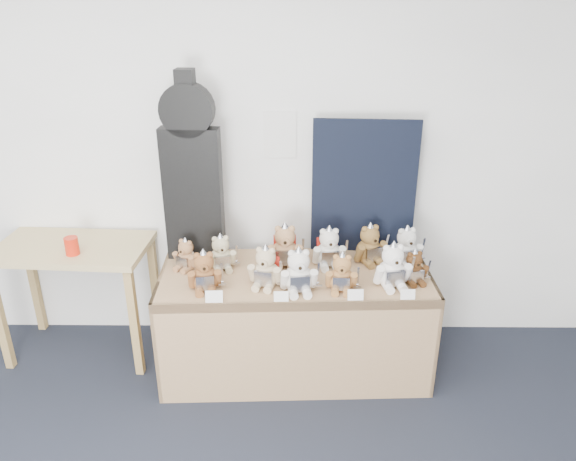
{
  "coord_description": "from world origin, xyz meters",
  "views": [
    {
      "loc": [
        0.84,
        -1.01,
        2.34
      ],
      "look_at": [
        0.81,
        1.94,
        1.03
      ],
      "focal_mm": 35.0,
      "sensor_mm": 36.0,
      "label": 1
    }
  ],
  "objects_px": {
    "teddy_front_end": "(414,268)",
    "teddy_back_centre_right": "(329,249)",
    "teddy_back_end": "(406,248)",
    "teddy_back_right": "(370,245)",
    "display_table": "(296,300)",
    "side_table": "(75,263)",
    "teddy_back_centre_left": "(285,247)",
    "teddy_front_left": "(266,268)",
    "teddy_front_right": "(342,274)",
    "guitar_case": "(192,171)",
    "teddy_front_far_right": "(392,267)",
    "teddy_back_far_left": "(186,255)",
    "teddy_back_left": "(221,254)",
    "red_cup": "(72,246)",
    "teddy_front_centre": "(299,272)",
    "teddy_front_far_left": "(205,273)"
  },
  "relations": [
    {
      "from": "teddy_back_centre_left",
      "to": "teddy_back_far_left",
      "type": "distance_m",
      "value": 0.62
    },
    {
      "from": "teddy_front_far_left",
      "to": "teddy_back_right",
      "type": "xyz_separation_m",
      "value": [
        1.0,
        0.36,
        0.01
      ]
    },
    {
      "from": "teddy_front_end",
      "to": "teddy_back_far_left",
      "type": "bearing_deg",
      "value": 159.2
    },
    {
      "from": "red_cup",
      "to": "teddy_back_left",
      "type": "bearing_deg",
      "value": 1.12
    },
    {
      "from": "teddy_front_left",
      "to": "teddy_front_right",
      "type": "height_order",
      "value": "teddy_front_left"
    },
    {
      "from": "red_cup",
      "to": "teddy_front_end",
      "type": "bearing_deg",
      "value": -4.01
    },
    {
      "from": "side_table",
      "to": "red_cup",
      "type": "distance_m",
      "value": 0.23
    },
    {
      "from": "teddy_back_right",
      "to": "display_table",
      "type": "bearing_deg",
      "value": -177.0
    },
    {
      "from": "teddy_back_far_left",
      "to": "side_table",
      "type": "bearing_deg",
      "value": -161.96
    },
    {
      "from": "display_table",
      "to": "teddy_back_centre_right",
      "type": "distance_m",
      "value": 0.38
    },
    {
      "from": "teddy_front_left",
      "to": "teddy_back_centre_right",
      "type": "xyz_separation_m",
      "value": [
        0.38,
        0.26,
        0.0
      ]
    },
    {
      "from": "guitar_case",
      "to": "red_cup",
      "type": "height_order",
      "value": "guitar_case"
    },
    {
      "from": "teddy_back_far_left",
      "to": "guitar_case",
      "type": "bearing_deg",
      "value": 101.79
    },
    {
      "from": "teddy_back_centre_right",
      "to": "side_table",
      "type": "bearing_deg",
      "value": 172.49
    },
    {
      "from": "display_table",
      "to": "teddy_front_centre",
      "type": "bearing_deg",
      "value": -85.74
    },
    {
      "from": "side_table",
      "to": "teddy_back_centre_right",
      "type": "distance_m",
      "value": 1.65
    },
    {
      "from": "side_table",
      "to": "teddy_front_left",
      "type": "distance_m",
      "value": 1.3
    },
    {
      "from": "side_table",
      "to": "guitar_case",
      "type": "bearing_deg",
      "value": 7.77
    },
    {
      "from": "teddy_back_centre_left",
      "to": "teddy_back_far_left",
      "type": "height_order",
      "value": "teddy_back_centre_left"
    },
    {
      "from": "teddy_front_far_right",
      "to": "teddy_back_far_left",
      "type": "relative_size",
      "value": 1.36
    },
    {
      "from": "guitar_case",
      "to": "red_cup",
      "type": "bearing_deg",
      "value": -162.02
    },
    {
      "from": "side_table",
      "to": "teddy_back_centre_left",
      "type": "relative_size",
      "value": 3.22
    },
    {
      "from": "teddy_front_end",
      "to": "teddy_back_end",
      "type": "height_order",
      "value": "teddy_back_end"
    },
    {
      "from": "display_table",
      "to": "side_table",
      "type": "relative_size",
      "value": 1.71
    },
    {
      "from": "teddy_front_end",
      "to": "teddy_back_centre_right",
      "type": "height_order",
      "value": "teddy_back_centre_right"
    },
    {
      "from": "guitar_case",
      "to": "teddy_back_far_left",
      "type": "distance_m",
      "value": 0.52
    },
    {
      "from": "guitar_case",
      "to": "teddy_back_right",
      "type": "distance_m",
      "value": 1.21
    },
    {
      "from": "display_table",
      "to": "teddy_front_end",
      "type": "xyz_separation_m",
      "value": [
        0.7,
        -0.03,
        0.24
      ]
    },
    {
      "from": "teddy_front_centre",
      "to": "teddy_back_left",
      "type": "bearing_deg",
      "value": 143.95
    },
    {
      "from": "side_table",
      "to": "teddy_front_left",
      "type": "relative_size",
      "value": 3.55
    },
    {
      "from": "teddy_front_end",
      "to": "teddy_back_left",
      "type": "relative_size",
      "value": 0.9
    },
    {
      "from": "teddy_back_right",
      "to": "teddy_front_end",
      "type": "bearing_deg",
      "value": -71.73
    },
    {
      "from": "teddy_front_far_left",
      "to": "teddy_back_centre_left",
      "type": "relative_size",
      "value": 0.88
    },
    {
      "from": "teddy_front_far_left",
      "to": "teddy_back_centre_left",
      "type": "distance_m",
      "value": 0.56
    },
    {
      "from": "teddy_back_centre_right",
      "to": "teddy_front_far_left",
      "type": "bearing_deg",
      "value": -162.56
    },
    {
      "from": "guitar_case",
      "to": "teddy_back_centre_left",
      "type": "relative_size",
      "value": 3.88
    },
    {
      "from": "teddy_front_right",
      "to": "teddy_back_end",
      "type": "xyz_separation_m",
      "value": [
        0.43,
        0.33,
        0.01
      ]
    },
    {
      "from": "display_table",
      "to": "teddy_front_far_right",
      "type": "xyz_separation_m",
      "value": [
        0.56,
        -0.08,
        0.27
      ]
    },
    {
      "from": "red_cup",
      "to": "teddy_back_left",
      "type": "distance_m",
      "value": 0.92
    },
    {
      "from": "red_cup",
      "to": "teddy_back_centre_right",
      "type": "distance_m",
      "value": 1.59
    },
    {
      "from": "teddy_front_end",
      "to": "teddy_front_centre",
      "type": "bearing_deg",
      "value": 175.03
    },
    {
      "from": "teddy_back_centre_right",
      "to": "teddy_back_right",
      "type": "xyz_separation_m",
      "value": [
        0.26,
        0.05,
        0.0
      ]
    },
    {
      "from": "teddy_front_end",
      "to": "teddy_back_left",
      "type": "height_order",
      "value": "teddy_back_left"
    },
    {
      "from": "teddy_front_centre",
      "to": "teddy_front_end",
      "type": "relative_size",
      "value": 1.31
    },
    {
      "from": "guitar_case",
      "to": "side_table",
      "type": "bearing_deg",
      "value": -171.86
    },
    {
      "from": "teddy_back_left",
      "to": "teddy_back_right",
      "type": "bearing_deg",
      "value": -9.29
    },
    {
      "from": "side_table",
      "to": "teddy_front_end",
      "type": "relative_size",
      "value": 4.35
    },
    {
      "from": "teddy_back_centre_left",
      "to": "teddy_back_far_left",
      "type": "bearing_deg",
      "value": -177.1
    },
    {
      "from": "teddy_back_left",
      "to": "teddy_back_far_left",
      "type": "relative_size",
      "value": 1.14
    },
    {
      "from": "red_cup",
      "to": "teddy_front_left",
      "type": "height_order",
      "value": "teddy_front_left"
    }
  ]
}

